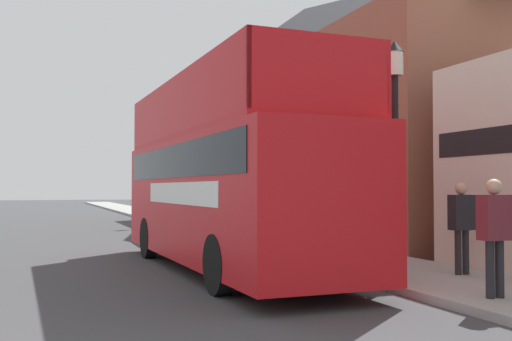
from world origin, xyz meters
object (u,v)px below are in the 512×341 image
parked_car_ahead_of_bus (181,220)px  lamp_post_second (235,139)px  pedestrian_third (462,219)px  pedestrian_second (494,226)px  lamp_post_nearest (395,113)px  lamp_post_third (175,155)px  tour_bus (225,186)px

parked_car_ahead_of_bus → lamp_post_second: bearing=-37.6°
pedestrian_third → lamp_post_second: bearing=99.1°
pedestrian_second → parked_car_ahead_of_bus: bearing=98.2°
pedestrian_third → lamp_post_nearest: lamp_post_nearest is taller
lamp_post_nearest → lamp_post_third: (0.05, 19.00, 0.21)m
tour_bus → lamp_post_second: lamp_post_second is taller
tour_bus → lamp_post_nearest: lamp_post_nearest is taller
tour_bus → lamp_post_nearest: (2.37, -3.19, 1.37)m
parked_car_ahead_of_bus → pedestrian_second: pedestrian_second is taller
pedestrian_third → lamp_post_second: (-1.52, 9.56, 2.26)m
lamp_post_nearest → pedestrian_third: bearing=-2.2°
lamp_post_second → pedestrian_second: bearing=-88.5°
lamp_post_second → lamp_post_third: (0.09, 9.50, -0.02)m
pedestrian_second → lamp_post_third: 21.40m
lamp_post_nearest → lamp_post_second: size_ratio=0.92×
tour_bus → parked_car_ahead_of_bus: tour_bus is taller
parked_car_ahead_of_bus → pedestrian_third: pedestrian_third is taller
lamp_post_nearest → pedestrian_second: bearing=-83.3°
lamp_post_nearest → lamp_post_third: lamp_post_third is taller
pedestrian_third → lamp_post_third: lamp_post_third is taller
tour_bus → lamp_post_third: size_ratio=2.04×
pedestrian_third → lamp_post_nearest: size_ratio=0.40×
parked_car_ahead_of_bus → lamp_post_nearest: (1.60, -10.74, 2.54)m
pedestrian_third → lamp_post_third: size_ratio=0.37×
pedestrian_third → parked_car_ahead_of_bus: bearing=105.9°
tour_bus → parked_car_ahead_of_bus: bearing=82.8°
tour_bus → lamp_post_nearest: size_ratio=2.19×
lamp_post_nearest → tour_bus: bearing=126.6°
pedestrian_second → pedestrian_third: bearing=61.5°
lamp_post_nearest → lamp_post_second: lamp_post_second is taller
tour_bus → pedestrian_third: (3.85, -3.25, -0.66)m
tour_bus → pedestrian_second: tour_bus is taller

